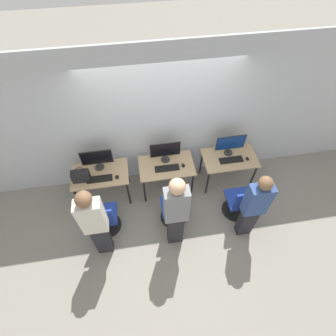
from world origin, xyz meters
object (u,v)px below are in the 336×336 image
object	(u,v)px
monitor_center	(165,151)
person_right	(254,206)
monitor_left	(97,159)
person_center	(176,212)
office_chair_center	(174,210)
mouse_center	(183,165)
keyboard_center	(167,168)
handbag	(81,176)
office_chair_left	(105,219)
monitor_right	(230,144)
keyboard_left	(100,179)
office_chair_right	(239,203)
person_left	(95,223)
mouse_right	(247,159)
keyboard_right	(231,160)
mouse_left	(117,177)

from	to	relation	value
monitor_center	person_right	xyz separation A→B (m)	(1.21, -1.29, -0.09)
monitor_left	person_center	size ratio (longest dim) A/B	0.31
office_chair_center	mouse_center	bearing A→B (deg)	67.63
keyboard_center	handbag	size ratio (longest dim) A/B	1.48
monitor_left	office_chair_center	size ratio (longest dim) A/B	0.62
office_chair_left	monitor_right	bearing A→B (deg)	19.48
monitor_right	keyboard_left	bearing A→B (deg)	-174.19
office_chair_right	office_chair_center	bearing A→B (deg)	178.05
person_center	person_right	distance (m)	1.24
mouse_center	person_right	distance (m)	1.42
office_chair_right	person_left	bearing A→B (deg)	-172.72
monitor_left	monitor_center	distance (m)	1.21
office_chair_left	office_chair_center	size ratio (longest dim) A/B	1.00
monitor_left	person_right	distance (m)	2.74
person_left	monitor_center	size ratio (longest dim) A/B	3.12
office_chair_left	handbag	size ratio (longest dim) A/B	2.95
keyboard_left	person_center	world-z (taller)	person_center
keyboard_left	monitor_center	xyz separation A→B (m)	(1.21, 0.26, 0.24)
monitor_left	mouse_right	world-z (taller)	monitor_left
keyboard_right	handbag	world-z (taller)	handbag
person_left	keyboard_center	xyz separation A→B (m)	(1.23, 1.02, -0.23)
keyboard_center	mouse_right	bearing A→B (deg)	-0.73
mouse_left	handbag	distance (m)	0.62
monitor_left	person_right	size ratio (longest dim) A/B	0.35
keyboard_right	keyboard_center	bearing A→B (deg)	-179.72
monitor_left	office_chair_center	xyz separation A→B (m)	(1.23, -0.89, -0.60)
mouse_left	office_chair_center	distance (m)	1.16
monitor_right	person_right	xyz separation A→B (m)	(0.00, -1.27, -0.09)
office_chair_left	mouse_center	distance (m)	1.67
mouse_center	office_chair_center	size ratio (longest dim) A/B	0.10
mouse_center	office_chair_center	distance (m)	0.82
person_left	keyboard_right	world-z (taller)	person_left
monitor_left	person_center	world-z (taller)	person_center
mouse_right	person_left	bearing A→B (deg)	-159.95
person_center	keyboard_center	bearing A→B (deg)	88.56
keyboard_center	mouse_center	size ratio (longest dim) A/B	4.92
monitor_left	office_chair_right	world-z (taller)	monitor_left
mouse_left	person_center	bearing A→B (deg)	-47.94
keyboard_center	mouse_right	world-z (taller)	mouse_right
monitor_left	mouse_center	distance (m)	1.54
keyboard_center	mouse_right	xyz separation A→B (m)	(1.51, -0.02, 0.01)
keyboard_right	mouse_right	size ratio (longest dim) A/B	4.92
keyboard_left	mouse_left	distance (m)	0.30
monitor_left	mouse_center	bearing A→B (deg)	-7.72
monitor_right	office_chair_right	distance (m)	1.09
person_left	monitor_right	world-z (taller)	person_left
keyboard_left	monitor_left	bearing A→B (deg)	90.00
person_right	person_center	bearing A→B (deg)	178.14
monitor_left	handbag	size ratio (longest dim) A/B	1.84
keyboard_center	office_chair_right	size ratio (longest dim) A/B	0.50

